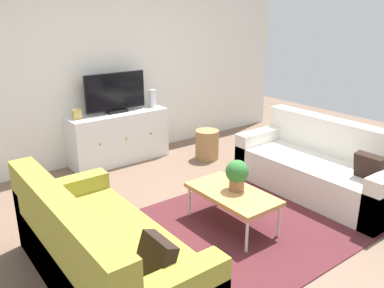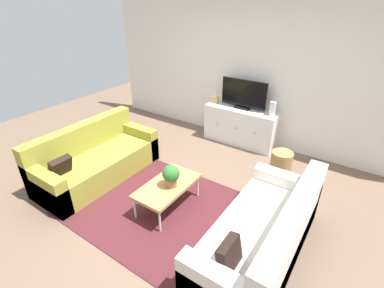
# 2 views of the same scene
# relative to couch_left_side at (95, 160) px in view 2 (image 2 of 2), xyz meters

# --- Properties ---
(ground_plane) EXTENTS (10.00, 10.00, 0.00)m
(ground_plane) POSITION_rel_couch_left_side_xyz_m (1.44, 0.10, -0.28)
(ground_plane) COLOR brown
(wall_back) EXTENTS (6.40, 0.12, 2.70)m
(wall_back) POSITION_rel_couch_left_side_xyz_m (1.44, 2.65, 1.07)
(wall_back) COLOR silver
(wall_back) RESTS_ON ground_plane
(area_rug) EXTENTS (2.50, 1.90, 0.01)m
(area_rug) POSITION_rel_couch_left_side_xyz_m (1.44, -0.05, -0.27)
(area_rug) COLOR #4C1E23
(area_rug) RESTS_ON ground_plane
(couch_left_side) EXTENTS (0.85, 1.94, 0.84)m
(couch_left_side) POSITION_rel_couch_left_side_xyz_m (0.00, 0.00, 0.00)
(couch_left_side) COLOR olive
(couch_left_side) RESTS_ON ground_plane
(couch_right_side) EXTENTS (0.85, 1.94, 0.84)m
(couch_right_side) POSITION_rel_couch_left_side_xyz_m (2.88, 0.00, 0.00)
(couch_right_side) COLOR silver
(couch_right_side) RESTS_ON ground_plane
(coffee_table) EXTENTS (0.51, 0.93, 0.38)m
(coffee_table) POSITION_rel_couch_left_side_xyz_m (1.46, 0.05, 0.07)
(coffee_table) COLOR #B7844C
(coffee_table) RESTS_ON ground_plane
(potted_plant) EXTENTS (0.23, 0.23, 0.31)m
(potted_plant) POSITION_rel_couch_left_side_xyz_m (1.52, 0.06, 0.27)
(potted_plant) COLOR #936042
(potted_plant) RESTS_ON coffee_table
(tv_console) EXTENTS (1.40, 0.47, 0.72)m
(tv_console) POSITION_rel_couch_left_side_xyz_m (1.43, 2.37, 0.08)
(tv_console) COLOR white
(tv_console) RESTS_ON ground_plane
(flat_screen_tv) EXTENTS (0.88, 0.16, 0.55)m
(flat_screen_tv) POSITION_rel_couch_left_side_xyz_m (1.43, 2.39, 0.71)
(flat_screen_tv) COLOR black
(flat_screen_tv) RESTS_ON tv_console
(glass_vase) EXTENTS (0.11, 0.11, 0.25)m
(glass_vase) POSITION_rel_couch_left_side_xyz_m (2.01, 2.37, 0.56)
(glass_vase) COLOR silver
(glass_vase) RESTS_ON tv_console
(mantel_clock) EXTENTS (0.11, 0.07, 0.13)m
(mantel_clock) POSITION_rel_couch_left_side_xyz_m (0.85, 2.37, 0.50)
(mantel_clock) COLOR tan
(mantel_clock) RESTS_ON tv_console
(wicker_basket) EXTENTS (0.34, 0.34, 0.43)m
(wicker_basket) POSITION_rel_couch_left_side_xyz_m (2.49, 1.69, -0.07)
(wicker_basket) COLOR #9E7547
(wicker_basket) RESTS_ON ground_plane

